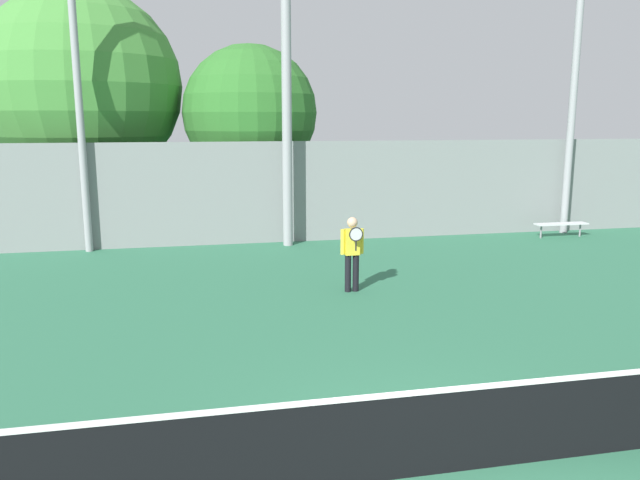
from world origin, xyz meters
TOP-DOWN VIEW (x-y plane):
  - ground_plane at (0.00, 0.00)m, footprint 100.00×100.00m
  - tennis_net at (0.00, 0.00)m, footprint 11.36×0.09m
  - tennis_player at (0.94, 7.28)m, footprint 0.53×0.41m
  - bench_courtside_far at (9.31, 12.17)m, footprint 1.78×0.40m
  - light_pole_near_left at (9.91, 12.94)m, footprint 0.90×0.60m
  - light_pole_far_right at (0.38, 12.77)m, footprint 0.90×0.60m
  - light_pole_center_back at (-5.45, 13.10)m, footprint 0.90×0.60m
  - back_fence at (0.00, 13.32)m, footprint 28.83×0.06m
  - tree_green_tall at (-0.41, 15.64)m, footprint 4.50×4.50m
  - tree_green_broad at (-5.85, 16.77)m, footprint 6.50×6.50m

SIDE VIEW (x-z plane):
  - ground_plane at x=0.00m, z-range 0.00..0.00m
  - bench_courtside_far at x=9.31m, z-range 0.19..0.66m
  - tennis_net at x=0.00m, z-range 0.01..1.00m
  - tennis_player at x=0.94m, z-range 0.11..1.80m
  - back_fence at x=0.00m, z-range 0.00..3.14m
  - tree_green_tall at x=-0.41m, z-range 0.87..7.14m
  - tree_green_broad at x=-5.85m, z-range 0.81..8.94m
  - light_pole_center_back at x=-5.45m, z-range 1.13..10.78m
  - light_pole_far_right at x=0.38m, z-range 0.64..11.49m
  - light_pole_near_left at x=9.91m, z-range 0.92..12.58m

